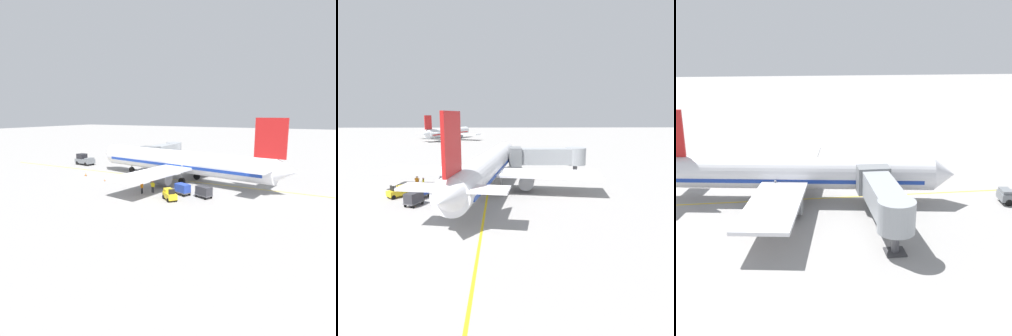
# 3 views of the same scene
# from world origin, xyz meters

# --- Properties ---
(ground_plane) EXTENTS (400.00, 400.00, 0.00)m
(ground_plane) POSITION_xyz_m (0.00, 0.00, 0.00)
(ground_plane) COLOR gray
(gate_lead_in_line) EXTENTS (0.24, 80.00, 0.01)m
(gate_lead_in_line) POSITION_xyz_m (0.00, 0.00, 0.00)
(gate_lead_in_line) COLOR gold
(gate_lead_in_line) RESTS_ON ground
(parked_airliner) EXTENTS (30.45, 37.26, 10.63)m
(parked_airliner) POSITION_xyz_m (-0.12, -1.75, 3.19)
(parked_airliner) COLOR silver
(parked_airliner) RESTS_ON ground
(jet_bridge) EXTENTS (12.82, 3.50, 4.98)m
(jet_bridge) POSITION_xyz_m (9.49, 6.87, 3.45)
(jet_bridge) COLOR #93999E
(jet_bridge) RESTS_ON ground
(baggage_tug_lead) EXTENTS (2.56, 2.66, 1.62)m
(baggage_tug_lead) POSITION_xyz_m (-11.24, -5.37, 0.71)
(baggage_tug_lead) COLOR gold
(baggage_tug_lead) RESTS_ON ground
(baggage_cart_front) EXTENTS (2.06, 2.94, 1.58)m
(baggage_cart_front) POSITION_xyz_m (-8.26, -5.84, 0.95)
(baggage_cart_front) COLOR #4C4C51
(baggage_cart_front) RESTS_ON ground
(baggage_cart_second_in_train) EXTENTS (2.06, 2.94, 1.58)m
(baggage_cart_second_in_train) POSITION_xyz_m (-8.24, -8.98, 0.95)
(baggage_cart_second_in_train) COLOR #4C4C51
(baggage_cart_second_in_train) RESTS_ON ground
(ground_crew_wing_walker) EXTENTS (0.73, 0.26, 1.69)m
(ground_crew_wing_walker) POSITION_xyz_m (-10.23, -0.43, 0.95)
(ground_crew_wing_walker) COLOR #232328
(ground_crew_wing_walker) RESTS_ON ground
(ground_crew_loader) EXTENTS (0.32, 0.72, 1.69)m
(ground_crew_loader) POSITION_xyz_m (-9.06, -1.51, 0.95)
(ground_crew_loader) COLOR #232328
(ground_crew_loader) RESTS_ON ground
(safety_cone_nose_left) EXTENTS (0.36, 0.36, 0.59)m
(safety_cone_nose_left) POSITION_xyz_m (-6.04, 7.72, 0.29)
(safety_cone_nose_left) COLOR black
(safety_cone_nose_left) RESTS_ON ground
(safety_cone_nose_right) EXTENTS (0.36, 0.36, 0.59)m
(safety_cone_nose_right) POSITION_xyz_m (-4.66, 15.34, 0.29)
(safety_cone_nose_right) COLOR black
(safety_cone_nose_right) RESTS_ON ground
(safety_cone_wing_tip) EXTENTS (0.36, 0.36, 0.59)m
(safety_cone_wing_tip) POSITION_xyz_m (-6.34, 9.43, 0.29)
(safety_cone_wing_tip) COLOR black
(safety_cone_wing_tip) RESTS_ON ground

